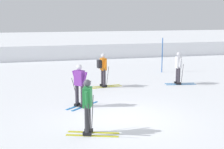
% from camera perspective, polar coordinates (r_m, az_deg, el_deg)
% --- Properties ---
extents(ground_plane, '(120.00, 120.00, 0.00)m').
position_cam_1_polar(ground_plane, '(11.12, 1.65, -8.10)').
color(ground_plane, white).
extents(far_snow_ridge, '(80.00, 7.19, 1.21)m').
position_cam_1_polar(far_snow_ridge, '(29.15, -8.81, 4.70)').
color(far_snow_ridge, white).
rests_on(far_snow_ridge, ground).
extents(skier_purple, '(1.45, 1.33, 1.71)m').
position_cam_1_polar(skier_purple, '(12.42, -5.89, -1.76)').
color(skier_purple, '#237AC6').
rests_on(skier_purple, ground).
extents(skier_green, '(1.63, 0.95, 1.71)m').
position_cam_1_polar(skier_green, '(9.51, -4.40, -5.61)').
color(skier_green, gold).
rests_on(skier_green, ground).
extents(skier_white, '(1.64, 1.00, 1.71)m').
position_cam_1_polar(skier_white, '(16.79, 11.97, 1.32)').
color(skier_white, '#237AC6').
rests_on(skier_white, ground).
extents(skier_orange, '(1.64, 1.00, 1.71)m').
position_cam_1_polar(skier_orange, '(15.79, -1.66, 1.11)').
color(skier_orange, gold).
rests_on(skier_orange, ground).
extents(trail_marker_pole, '(0.05, 0.05, 2.20)m').
position_cam_1_polar(trail_marker_pole, '(20.21, 9.10, 3.51)').
color(trail_marker_pole, '#1E56AD').
rests_on(trail_marker_pole, ground).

